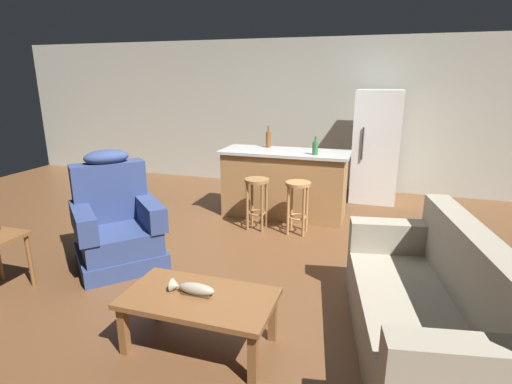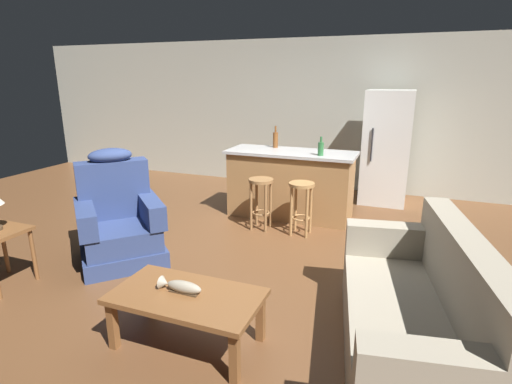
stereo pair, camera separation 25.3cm
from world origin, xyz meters
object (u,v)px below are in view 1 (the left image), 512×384
bar_stool_left (257,194)px  bottle_tall_green (315,148)px  fish_figurine (192,289)px  couch (429,311)px  refrigerator (376,147)px  bar_stool_right (298,198)px  coffee_table (199,303)px  kitchen_island (284,183)px  recliner_near_lamp (117,225)px  bottle_short_amber (268,139)px

bar_stool_left → bottle_tall_green: bottle_tall_green is taller
fish_figurine → bar_stool_left: 2.45m
couch → refrigerator: size_ratio=1.15×
couch → bar_stool_right: bearing=-65.8°
couch → bottle_tall_green: (-1.26, 2.47, 0.70)m
coffee_table → kitchen_island: (-0.12, 3.07, 0.11)m
fish_figurine → bottle_tall_green: 2.98m
couch → kitchen_island: bearing=-67.3°
bar_stool_left → bar_stool_right: (0.54, 0.00, 0.00)m
fish_figurine → recliner_near_lamp: bearing=143.8°
bar_stool_right → kitchen_island: bearing=117.6°
couch → refrigerator: refrigerator is taller
couch → recliner_near_lamp: bearing=-21.6°
fish_figurine → bottle_tall_green: (0.39, 2.90, 0.58)m
bar_stool_right → fish_figurine: bearing=-96.2°
fish_figurine → refrigerator: 4.43m
couch → recliner_near_lamp: (-3.06, 0.61, 0.08)m
bar_stool_left → bottle_short_amber: 1.04m
fish_figurine → bottle_tall_green: size_ratio=1.37×
recliner_near_lamp → bar_stool_right: (1.68, 1.40, 0.05)m
coffee_table → recliner_near_lamp: bearing=144.5°
recliner_near_lamp → bottle_short_amber: bearing=108.1°
recliner_near_lamp → refrigerator: (2.54, 3.23, 0.46)m
refrigerator → recliner_near_lamp: bearing=-128.2°
coffee_table → bar_stool_right: (0.21, 2.44, 0.11)m
refrigerator → bottle_tall_green: size_ratio=7.09×
kitchen_island → bottle_tall_green: bottle_tall_green is taller
recliner_near_lamp → fish_figurine: bearing=6.8°
kitchen_island → bar_stool_left: kitchen_island is taller
fish_figurine → couch: bearing=14.3°
recliner_near_lamp → bar_stool_right: 2.18m
fish_figurine → bar_stool_right: 2.45m
kitchen_island → bar_stool_left: (-0.21, -0.63, -0.01)m
bar_stool_right → bottle_short_amber: size_ratio=2.16×
fish_figurine → bar_stool_right: bearing=83.8°
fish_figurine → recliner_near_lamp: (-1.41, 1.03, -0.04)m
refrigerator → bottle_short_amber: (-1.50, -0.99, 0.19)m
couch → refrigerator: (-0.51, 3.84, 0.54)m
coffee_table → refrigerator: size_ratio=0.62×
couch → kitchen_island: (-1.71, 2.64, 0.14)m
coffee_table → bar_stool_left: 2.47m
bar_stool_left → bottle_tall_green: size_ratio=2.74×
recliner_near_lamp → bottle_tall_green: 2.66m
bottle_tall_green → couch: bearing=-63.0°
coffee_table → bottle_short_amber: size_ratio=3.49×
coffee_table → bottle_tall_green: bottle_tall_green is taller
couch → bottle_tall_green: size_ratio=8.14×
bottle_tall_green → bottle_short_amber: bottle_short_amber is taller
bar_stool_right → refrigerator: (0.87, 1.83, 0.41)m
fish_figurine → couch: couch is taller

